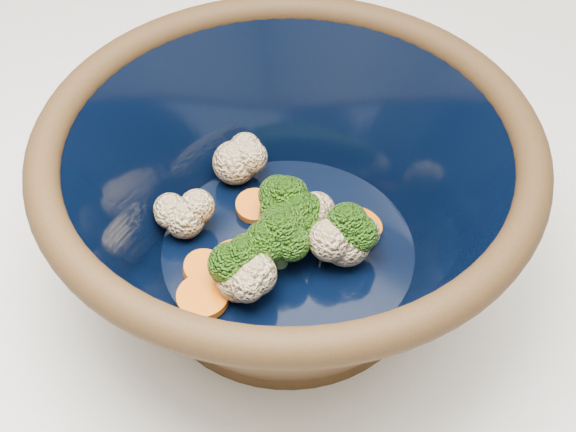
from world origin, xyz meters
TOP-DOWN VIEW (x-y plane):
  - mixing_bowl at (-0.04, -0.11)m, footprint 0.38×0.38m
  - vegetable_pile at (-0.05, -0.11)m, footprint 0.14×0.14m

SIDE VIEW (x-z plane):
  - vegetable_pile at x=-0.05m, z-range 0.93..0.98m
  - mixing_bowl at x=-0.04m, z-range 0.91..1.04m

